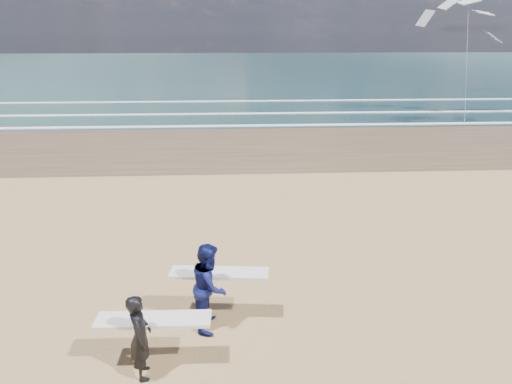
{
  "coord_description": "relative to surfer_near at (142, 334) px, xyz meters",
  "views": [
    {
      "loc": [
        2.58,
        -7.8,
        6.24
      ],
      "look_at": [
        3.31,
        6.0,
        1.29
      ],
      "focal_mm": 32.0,
      "sensor_mm": 36.0,
      "label": 1
    }
  ],
  "objects": [
    {
      "name": "surfer_near",
      "position": [
        0.0,
        0.0,
        0.0
      ],
      "size": [
        2.21,
        0.98,
        1.74
      ],
      "color": "black",
      "rests_on": "ground"
    },
    {
      "name": "kite_1",
      "position": [
        18.62,
        26.15,
        4.52
      ],
      "size": [
        6.45,
        4.81,
        9.35
      ],
      "color": "slate",
      "rests_on": "ground"
    },
    {
      "name": "surfer_far",
      "position": [
        1.21,
        1.47,
        0.11
      ],
      "size": [
        2.24,
        1.23,
        1.99
      ],
      "color": "#0D134B",
      "rests_on": "ground"
    },
    {
      "name": "foam_breakers",
      "position": [
        19.16,
        28.7,
        -0.84
      ],
      "size": [
        220.0,
        11.7,
        0.05
      ],
      "color": "white",
      "rests_on": "ground"
    },
    {
      "name": "ocean",
      "position": [
        19.16,
        72.6,
        -0.88
      ],
      "size": [
        220.0,
        100.0,
        0.02
      ],
      "primitive_type": "cube",
      "color": "#193437",
      "rests_on": "ground"
    }
  ]
}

